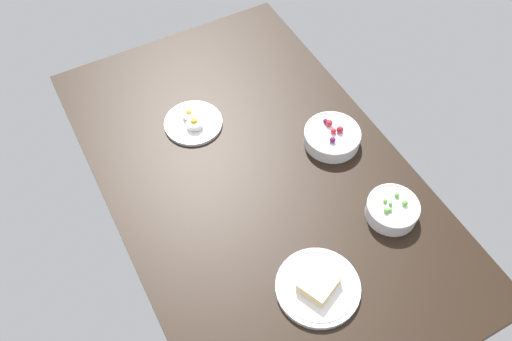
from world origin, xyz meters
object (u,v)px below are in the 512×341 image
(plate_sandwich, at_px, (318,286))
(bowl_peas, at_px, (392,209))
(bowl_berries, at_px, (332,136))
(plate_eggs, at_px, (193,122))

(plate_sandwich, height_order, bowl_peas, bowl_peas)
(bowl_berries, height_order, plate_eggs, bowl_berries)
(plate_sandwich, bearing_deg, plate_eggs, -175.61)
(plate_eggs, bearing_deg, bowl_peas, 31.63)
(plate_sandwich, distance_m, bowl_peas, 0.30)
(plate_sandwich, distance_m, plate_eggs, 0.63)
(bowl_berries, relative_size, plate_eggs, 0.95)
(plate_eggs, bearing_deg, plate_sandwich, 4.39)
(bowl_berries, xyz_separation_m, bowl_peas, (0.29, 0.00, 0.00))
(bowl_peas, relative_size, plate_eggs, 0.80)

